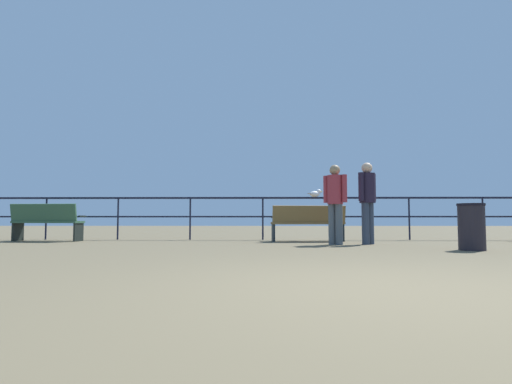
% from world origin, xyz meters
% --- Properties ---
extents(ground_plane, '(60.00, 60.00, 0.00)m').
position_xyz_m(ground_plane, '(0.00, 0.00, 0.00)').
color(ground_plane, brown).
extents(pier_railing, '(20.81, 0.05, 1.11)m').
position_xyz_m(pier_railing, '(-0.00, 7.64, 0.81)').
color(pier_railing, black).
rests_on(pier_railing, ground_plane).
extents(bench_far_left, '(1.68, 0.74, 0.90)m').
position_xyz_m(bench_far_left, '(-6.16, 6.80, 0.51)').
color(bench_far_left, '#30553C').
rests_on(bench_far_left, ground_plane).
extents(bench_near_left, '(1.77, 0.75, 0.85)m').
position_xyz_m(bench_near_left, '(0.14, 6.80, 0.49)').
color(bench_near_left, brown).
rests_on(bench_near_left, ground_plane).
extents(person_by_bench, '(0.44, 0.41, 1.73)m').
position_xyz_m(person_by_bench, '(1.28, 5.71, 1.00)').
color(person_by_bench, '#303A4D').
rests_on(person_by_bench, ground_plane).
extents(person_at_railing, '(0.45, 0.37, 1.67)m').
position_xyz_m(person_at_railing, '(0.57, 5.55, 0.96)').
color(person_at_railing, '#4B545B').
rests_on(person_at_railing, ground_plane).
extents(seagull_on_rail, '(0.42, 0.26, 0.21)m').
position_xyz_m(seagull_on_rail, '(0.42, 7.65, 1.20)').
color(seagull_on_rail, white).
rests_on(seagull_on_rail, pier_railing).
extents(trash_bin, '(0.45, 0.45, 0.80)m').
position_xyz_m(trash_bin, '(2.63, 4.05, 0.40)').
color(trash_bin, black).
rests_on(trash_bin, ground_plane).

